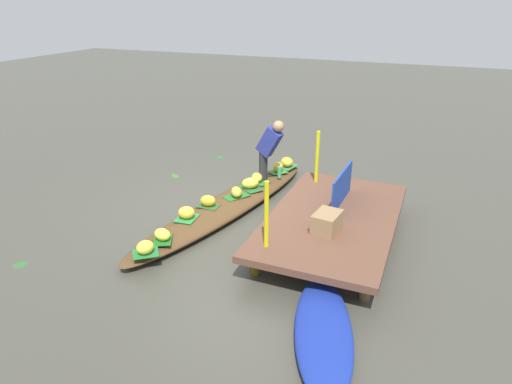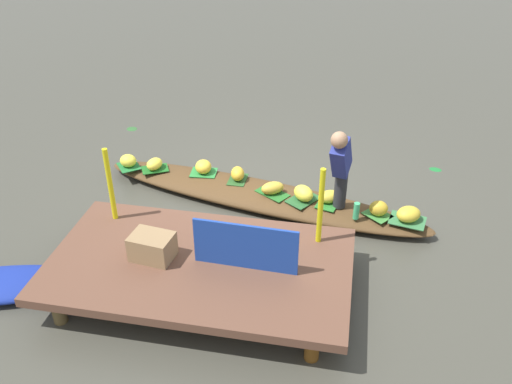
{
  "view_description": "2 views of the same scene",
  "coord_description": "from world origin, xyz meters",
  "px_view_note": "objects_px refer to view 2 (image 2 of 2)",
  "views": [
    {
      "loc": [
        6.27,
        3.12,
        3.4
      ],
      "look_at": [
        0.09,
        0.56,
        0.49
      ],
      "focal_mm": 31.68,
      "sensor_mm": 36.0,
      "label": 1
    },
    {
      "loc": [
        -1.15,
        6.21,
        4.03
      ],
      "look_at": [
        -0.05,
        0.49,
        0.46
      ],
      "focal_mm": 38.18,
      "sensor_mm": 36.0,
      "label": 2
    }
  ],
  "objects_px": {
    "banana_bunch_2": "(128,161)",
    "banana_bunch_7": "(379,208)",
    "banana_bunch_8": "(409,214)",
    "banana_bunch_1": "(238,174)",
    "produce_crate": "(152,247)",
    "banana_bunch_4": "(154,164)",
    "water_bottle": "(356,211)",
    "vendor_person": "(341,164)",
    "banana_bunch_6": "(203,167)",
    "banana_bunch_3": "(303,193)",
    "banana_bunch_0": "(273,188)",
    "banana_bunch_5": "(330,197)",
    "market_banner": "(245,247)",
    "vendor_boat": "(259,195)"
  },
  "relations": [
    {
      "from": "vendor_boat",
      "to": "banana_bunch_6",
      "type": "xyz_separation_m",
      "value": [
        0.86,
        -0.29,
        0.2
      ]
    },
    {
      "from": "market_banner",
      "to": "produce_crate",
      "type": "xyz_separation_m",
      "value": [
        1.0,
        0.02,
        -0.13
      ]
    },
    {
      "from": "banana_bunch_3",
      "to": "banana_bunch_4",
      "type": "distance_m",
      "value": 2.24
    },
    {
      "from": "banana_bunch_6",
      "to": "banana_bunch_1",
      "type": "bearing_deg",
      "value": 169.05
    },
    {
      "from": "water_bottle",
      "to": "vendor_person",
      "type": "bearing_deg",
      "value": -26.88
    },
    {
      "from": "banana_bunch_7",
      "to": "vendor_person",
      "type": "bearing_deg",
      "value": -0.02
    },
    {
      "from": "banana_bunch_2",
      "to": "banana_bunch_8",
      "type": "bearing_deg",
      "value": 170.36
    },
    {
      "from": "banana_bunch_4",
      "to": "produce_crate",
      "type": "distance_m",
      "value": 2.32
    },
    {
      "from": "market_banner",
      "to": "banana_bunch_7",
      "type": "bearing_deg",
      "value": -129.65
    },
    {
      "from": "banana_bunch_0",
      "to": "banana_bunch_6",
      "type": "xyz_separation_m",
      "value": [
        1.06,
        -0.37,
        0.01
      ]
    },
    {
      "from": "banana_bunch_0",
      "to": "banana_bunch_1",
      "type": "height_order",
      "value": "banana_bunch_1"
    },
    {
      "from": "banana_bunch_1",
      "to": "vendor_person",
      "type": "xyz_separation_m",
      "value": [
        -1.4,
        0.53,
        0.58
      ]
    },
    {
      "from": "banana_bunch_2",
      "to": "banana_bunch_3",
      "type": "xyz_separation_m",
      "value": [
        -2.6,
        0.43,
        0.01
      ]
    },
    {
      "from": "vendor_person",
      "to": "banana_bunch_1",
      "type": "bearing_deg",
      "value": -20.75
    },
    {
      "from": "banana_bunch_4",
      "to": "water_bottle",
      "type": "height_order",
      "value": "water_bottle"
    },
    {
      "from": "banana_bunch_1",
      "to": "banana_bunch_5",
      "type": "xyz_separation_m",
      "value": [
        -1.3,
        0.34,
        -0.01
      ]
    },
    {
      "from": "vendor_boat",
      "to": "banana_bunch_4",
      "type": "distance_m",
      "value": 1.61
    },
    {
      "from": "banana_bunch_4",
      "to": "banana_bunch_7",
      "type": "height_order",
      "value": "banana_bunch_7"
    },
    {
      "from": "banana_bunch_1",
      "to": "banana_bunch_4",
      "type": "bearing_deg",
      "value": -3.29
    },
    {
      "from": "banana_bunch_3",
      "to": "vendor_person",
      "type": "bearing_deg",
      "value": 157.67
    },
    {
      "from": "banana_bunch_1",
      "to": "water_bottle",
      "type": "relative_size",
      "value": 1.15
    },
    {
      "from": "banana_bunch_3",
      "to": "banana_bunch_7",
      "type": "height_order",
      "value": "banana_bunch_7"
    },
    {
      "from": "banana_bunch_8",
      "to": "vendor_person",
      "type": "distance_m",
      "value": 1.06
    },
    {
      "from": "banana_bunch_8",
      "to": "produce_crate",
      "type": "bearing_deg",
      "value": 28.91
    },
    {
      "from": "banana_bunch_1",
      "to": "banana_bunch_8",
      "type": "xyz_separation_m",
      "value": [
        -2.28,
        0.59,
        -0.0
      ]
    },
    {
      "from": "banana_bunch_5",
      "to": "water_bottle",
      "type": "xyz_separation_m",
      "value": [
        -0.35,
        0.32,
        0.03
      ]
    },
    {
      "from": "produce_crate",
      "to": "water_bottle",
      "type": "bearing_deg",
      "value": -145.55
    },
    {
      "from": "banana_bunch_2",
      "to": "banana_bunch_7",
      "type": "distance_m",
      "value": 3.62
    },
    {
      "from": "banana_bunch_4",
      "to": "vendor_person",
      "type": "bearing_deg",
      "value": 167.14
    },
    {
      "from": "banana_bunch_6",
      "to": "banana_bunch_7",
      "type": "bearing_deg",
      "value": 165.47
    },
    {
      "from": "banana_bunch_0",
      "to": "banana_bunch_3",
      "type": "distance_m",
      "value": 0.43
    },
    {
      "from": "vendor_boat",
      "to": "produce_crate",
      "type": "distance_m",
      "value": 2.11
    },
    {
      "from": "banana_bunch_2",
      "to": "banana_bunch_8",
      "type": "relative_size",
      "value": 0.79
    },
    {
      "from": "banana_bunch_0",
      "to": "produce_crate",
      "type": "distance_m",
      "value": 2.1
    },
    {
      "from": "banana_bunch_0",
      "to": "water_bottle",
      "type": "distance_m",
      "value": 1.18
    },
    {
      "from": "banana_bunch_3",
      "to": "water_bottle",
      "type": "relative_size",
      "value": 1.37
    },
    {
      "from": "water_bottle",
      "to": "banana_bunch_4",
      "type": "bearing_deg",
      "value": -14.14
    },
    {
      "from": "banana_bunch_5",
      "to": "banana_bunch_7",
      "type": "xyz_separation_m",
      "value": [
        -0.62,
        0.2,
        0.02
      ]
    },
    {
      "from": "banana_bunch_6",
      "to": "banana_bunch_8",
      "type": "xyz_separation_m",
      "value": [
        -2.8,
        0.69,
        -0.0
      ]
    },
    {
      "from": "banana_bunch_8",
      "to": "produce_crate",
      "type": "xyz_separation_m",
      "value": [
        2.74,
        1.51,
        0.24
      ]
    },
    {
      "from": "banana_bunch_6",
      "to": "vendor_person",
      "type": "xyz_separation_m",
      "value": [
        -1.93,
        0.63,
        0.58
      ]
    },
    {
      "from": "banana_bunch_6",
      "to": "vendor_boat",
      "type": "bearing_deg",
      "value": 161.37
    },
    {
      "from": "banana_bunch_1",
      "to": "produce_crate",
      "type": "relative_size",
      "value": 0.58
    },
    {
      "from": "banana_bunch_7",
      "to": "vendor_person",
      "type": "relative_size",
      "value": 0.19
    },
    {
      "from": "banana_bunch_1",
      "to": "banana_bunch_0",
      "type": "bearing_deg",
      "value": 153.36
    },
    {
      "from": "vendor_boat",
      "to": "market_banner",
      "type": "xyz_separation_m",
      "value": [
        -0.21,
        1.89,
        0.56
      ]
    },
    {
      "from": "banana_bunch_5",
      "to": "vendor_person",
      "type": "bearing_deg",
      "value": 118.22
    },
    {
      "from": "banana_bunch_2",
      "to": "water_bottle",
      "type": "height_order",
      "value": "water_bottle"
    },
    {
      "from": "banana_bunch_0",
      "to": "vendor_person",
      "type": "xyz_separation_m",
      "value": [
        -0.87,
        0.26,
        0.59
      ]
    },
    {
      "from": "banana_bunch_0",
      "to": "banana_bunch_4",
      "type": "relative_size",
      "value": 1.19
    }
  ]
}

